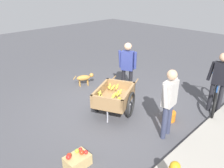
{
  "coord_description": "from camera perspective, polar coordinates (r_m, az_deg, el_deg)",
  "views": [
    {
      "loc": [
        3.59,
        3.67,
        3.02
      ],
      "look_at": [
        0.04,
        0.09,
        0.75
      ],
      "focal_mm": 35.53,
      "sensor_mm": 36.0,
      "label": 1
    }
  ],
  "objects": [
    {
      "name": "ground_plane",
      "position": [
        5.96,
        -0.33,
        -6.25
      ],
      "size": [
        24.0,
        24.0,
        0.0
      ],
      "primitive_type": "plane",
      "color": "#47474C"
    },
    {
      "name": "fruit_cart",
      "position": [
        5.56,
        0.52,
        -3.47
      ],
      "size": [
        1.82,
        1.39,
        0.73
      ],
      "color": "#937047",
      "rests_on": "ground"
    },
    {
      "name": "vendor_person",
      "position": [
        6.37,
        3.99,
        5.0
      ],
      "size": [
        0.33,
        0.5,
        1.56
      ],
      "color": "black",
      "rests_on": "ground"
    },
    {
      "name": "bicycle",
      "position": [
        6.38,
        25.05,
        -2.95
      ],
      "size": [
        1.59,
        0.67,
        0.85
      ],
      "color": "black",
      "rests_on": "ground"
    },
    {
      "name": "cyclist_person",
      "position": [
        6.02,
        25.94,
        1.4
      ],
      "size": [
        0.3,
        0.54,
        1.57
      ],
      "color": "black",
      "rests_on": "ground"
    },
    {
      "name": "dog",
      "position": [
        7.21,
        -7.06,
        1.62
      ],
      "size": [
        0.62,
        0.37,
        0.4
      ],
      "color": "#AD7A38",
      "rests_on": "ground"
    },
    {
      "name": "plastic_bucket",
      "position": [
        5.6,
        14.53,
        -7.97
      ],
      "size": [
        0.3,
        0.3,
        0.22
      ],
      "primitive_type": "cylinder",
      "color": "orange",
      "rests_on": "ground"
    },
    {
      "name": "mixed_fruit_crate",
      "position": [
        4.28,
        -8.92,
        -18.8
      ],
      "size": [
        0.44,
        0.32,
        0.31
      ],
      "color": "tan",
      "rests_on": "ground"
    },
    {
      "name": "bystander_person",
      "position": [
        4.65,
        14.53,
        -3.65
      ],
      "size": [
        0.52,
        0.24,
        1.53
      ],
      "color": "#333851",
      "rests_on": "ground"
    }
  ]
}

